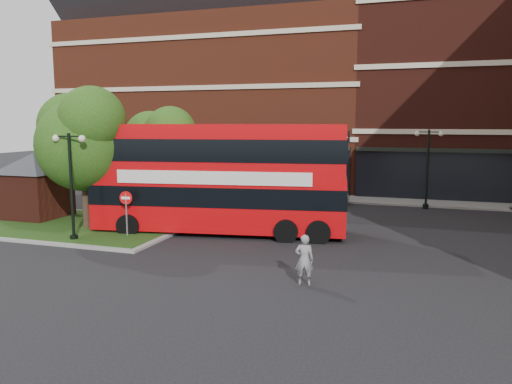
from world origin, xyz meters
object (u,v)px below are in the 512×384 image
(bus, at_px, (219,171))
(woman, at_px, (304,260))
(car_white, at_px, (317,193))
(car_silver, at_px, (198,185))

(bus, height_order, woman, bus)
(woman, distance_m, car_white, 17.21)
(bus, relative_size, car_silver, 3.21)
(car_silver, bearing_deg, bus, -156.08)
(woman, xyz_separation_m, car_white, (-2.96, 16.95, -0.18))
(woman, xyz_separation_m, car_silver, (-12.47, 18.45, -0.20))
(bus, height_order, car_silver, bus)
(bus, xyz_separation_m, car_silver, (-6.70, 11.99, -2.42))
(bus, xyz_separation_m, car_white, (2.81, 10.49, -2.41))
(car_silver, distance_m, car_white, 9.63)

